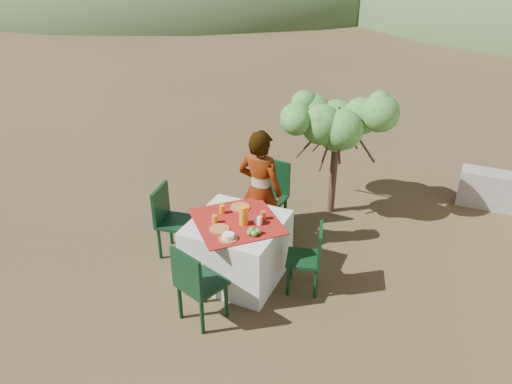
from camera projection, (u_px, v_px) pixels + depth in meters
ground at (221, 290)px, 5.82m from camera, size 160.00×160.00×0.00m
table at (237, 248)px, 5.90m from camera, size 1.30×1.30×0.76m
chair_far at (270, 193)px, 6.77m from camera, size 0.47×0.47×0.98m
chair_near at (196, 282)px, 5.12m from camera, size 0.54×0.54×0.93m
chair_left at (170, 218)px, 6.25m from camera, size 0.49×0.49×0.93m
chair_right at (310, 256)px, 5.63m from camera, size 0.47×0.47×0.83m
person at (260, 191)px, 6.24m from camera, size 0.62×0.43×1.63m
shrub_tree at (342, 128)px, 6.82m from camera, size 1.39×1.37×1.64m
plate_far at (240, 207)px, 5.98m from camera, size 0.24×0.24×0.01m
plate_near at (219, 229)px, 5.55m from camera, size 0.23×0.23×0.01m
glass_far at (222, 209)px, 5.85m from camera, size 0.06×0.06×0.10m
glass_near at (215, 219)px, 5.66m from camera, size 0.06×0.06×0.10m
juice_pitcher at (244, 215)px, 5.61m from camera, size 0.10×0.10×0.22m
bowl_plate at (228, 238)px, 5.39m from camera, size 0.21×0.21×0.01m
white_bowl at (228, 236)px, 5.37m from camera, size 0.13×0.13×0.05m
jar_left at (260, 219)px, 5.66m from camera, size 0.06×0.06×0.09m
jar_right at (263, 215)px, 5.73m from camera, size 0.06×0.06×0.10m
napkin_holder at (258, 220)px, 5.63m from camera, size 0.08×0.05×0.10m
fruit_cluster at (254, 232)px, 5.45m from camera, size 0.14×0.13×0.07m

